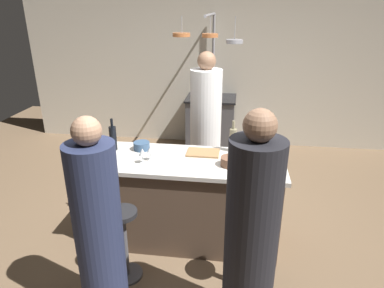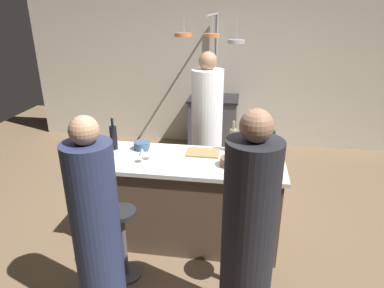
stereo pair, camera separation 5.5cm
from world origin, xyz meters
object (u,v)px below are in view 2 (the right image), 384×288
at_px(guest_left, 97,232).
at_px(wine_glass_near_right_guest, 150,150).
at_px(wine_bottle_dark, 114,137).
at_px(wine_bottle_white, 233,140).
at_px(bar_stool_right, 248,253).
at_px(guest_right, 248,240).
at_px(stove_range, 213,123).
at_px(bar_stool_left, 123,240).
at_px(cutting_board, 203,153).
at_px(chef, 207,131).
at_px(mixing_bowl_wooden, 230,162).
at_px(mixing_bowl_blue, 142,146).
at_px(pepper_mill, 244,149).
at_px(wine_bottle_green, 272,150).
at_px(wine_bottle_rose, 251,160).
at_px(wine_glass_near_left_guest, 142,152).

bearing_deg(guest_left, wine_glass_near_right_guest, 81.08).
relative_size(wine_bottle_dark, wine_bottle_white, 1.02).
height_order(bar_stool_right, wine_bottle_dark, wine_bottle_dark).
bearing_deg(guest_right, stove_range, 99.23).
bearing_deg(bar_stool_right, bar_stool_left, 180.00).
height_order(cutting_board, wine_bottle_dark, wine_bottle_dark).
bearing_deg(wine_glass_near_right_guest, chef, 68.96).
bearing_deg(wine_bottle_white, wine_glass_near_right_guest, -156.93).
height_order(bar_stool_left, wine_glass_near_right_guest, wine_glass_near_right_guest).
bearing_deg(mixing_bowl_wooden, mixing_bowl_blue, 164.25).
bearing_deg(bar_stool_left, guest_right, -19.94).
bearing_deg(mixing_bowl_wooden, guest_left, -133.91).
xyz_separation_m(cutting_board, wine_bottle_dark, (-0.91, -0.02, 0.12)).
relative_size(cutting_board, mixing_bowl_blue, 1.95).
height_order(bar_stool_right, wine_glass_near_right_guest, wine_glass_near_right_guest).
height_order(bar_stool_right, pepper_mill, pepper_mill).
xyz_separation_m(wine_bottle_green, wine_bottle_rose, (-0.20, -0.24, -0.01)).
distance_m(cutting_board, wine_glass_near_left_guest, 0.62).
bearing_deg(stove_range, bar_stool_right, -79.21).
bearing_deg(bar_stool_right, wine_glass_near_left_guest, 154.36).
xyz_separation_m(wine_bottle_white, wine_glass_near_left_guest, (-0.82, -0.40, -0.02)).
distance_m(chef, wine_glass_near_left_guest, 1.26).
height_order(bar_stool_right, mixing_bowl_blue, mixing_bowl_blue).
height_order(stove_range, bar_stool_left, stove_range).
height_order(guest_left, wine_bottle_rose, guest_left).
xyz_separation_m(wine_glass_near_right_guest, wine_glass_near_left_guest, (-0.06, -0.07, 0.00)).
relative_size(chef, bar_stool_left, 2.63).
bearing_deg(wine_bottle_rose, pepper_mill, 103.51).
bearing_deg(chef, bar_stool_right, -71.94).
bearing_deg(wine_bottle_white, wine_glass_near_left_guest, -154.16).
bearing_deg(chef, wine_bottle_white, -65.47).
distance_m(bar_stool_right, pepper_mill, 0.95).
xyz_separation_m(wine_bottle_dark, mixing_bowl_blue, (0.28, 0.04, -0.09)).
relative_size(guest_right, wine_bottle_dark, 5.21).
height_order(pepper_mill, wine_bottle_green, wine_bottle_green).
bearing_deg(stove_range, wine_bottle_green, -72.21).
height_order(chef, mixing_bowl_blue, chef).
distance_m(chef, guest_right, 2.08).
distance_m(chef, cutting_board, 0.86).
relative_size(pepper_mill, wine_bottle_dark, 0.64).
distance_m(chef, mixing_bowl_blue, 1.02).
xyz_separation_m(wine_glass_near_left_guest, mixing_bowl_wooden, (0.81, 0.06, -0.06)).
bearing_deg(mixing_bowl_wooden, wine_glass_near_left_guest, -176.01).
bearing_deg(mixing_bowl_wooden, bar_stool_left, -148.26).
height_order(stove_range, wine_bottle_dark, wine_bottle_dark).
bearing_deg(mixing_bowl_blue, bar_stool_left, -87.49).
xyz_separation_m(guest_left, wine_bottle_dark, (-0.29, 1.16, 0.27)).
bearing_deg(bar_stool_left, cutting_board, 52.59).
relative_size(wine_bottle_green, wine_bottle_rose, 1.07).
relative_size(guest_left, bar_stool_right, 2.39).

